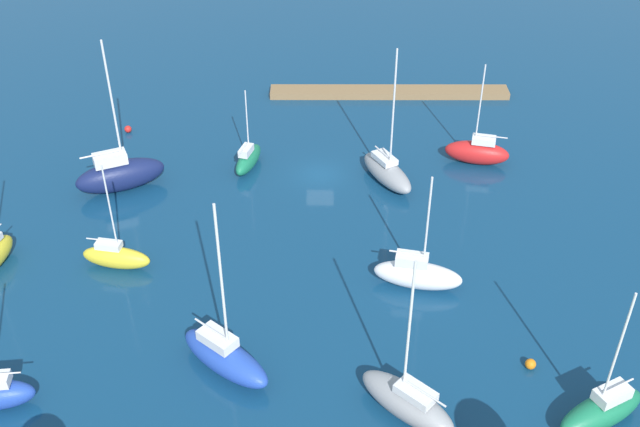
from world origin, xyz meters
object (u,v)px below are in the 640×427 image
object	(u,v)px
sailboat_green_outer_mooring	(248,159)
sailboat_white_lone_north	(417,274)
pier_dock	(389,92)
sailboat_gray_east_end	(407,401)
sailboat_green_near_pier	(602,410)
mooring_buoy_orange	(530,364)
sailboat_red_lone_south	(477,152)
mooring_buoy_red	(128,129)
sailboat_navy_far_north	(120,174)
sailboat_yellow_west_end	(116,256)
sailboat_gray_by_breakwater	(387,171)
sailboat_blue_far_south	(225,356)

from	to	relation	value
sailboat_green_outer_mooring	sailboat_white_lone_north	xyz separation A→B (m)	(-13.63, 16.31, 0.18)
pier_dock	sailboat_green_outer_mooring	distance (m)	20.14
sailboat_gray_east_end	sailboat_green_near_pier	size ratio (longest dim) A/B	1.13
pier_dock	mooring_buoy_orange	xyz separation A→B (m)	(-6.32, 38.99, 0.00)
sailboat_red_lone_south	mooring_buoy_red	xyz separation A→B (m)	(33.21, -5.63, -0.84)
sailboat_white_lone_north	mooring_buoy_orange	xyz separation A→B (m)	(-6.55, 8.08, -0.80)
sailboat_navy_far_north	sailboat_gray_east_end	size ratio (longest dim) A/B	1.16
sailboat_gray_east_end	sailboat_yellow_west_end	size ratio (longest dim) A/B	1.30
pier_dock	sailboat_yellow_west_end	world-z (taller)	sailboat_yellow_west_end
sailboat_white_lone_north	sailboat_red_lone_south	size ratio (longest dim) A/B	0.98
sailboat_yellow_west_end	mooring_buoy_red	world-z (taller)	sailboat_yellow_west_end
sailboat_green_outer_mooring	mooring_buoy_orange	distance (m)	31.66
sailboat_green_outer_mooring	mooring_buoy_orange	bearing A→B (deg)	-123.65
sailboat_white_lone_north	sailboat_gray_east_end	distance (m)	11.96
sailboat_gray_by_breakwater	mooring_buoy_orange	xyz separation A→B (m)	(-7.77, 22.06, -0.74)
sailboat_red_lone_south	sailboat_green_near_pier	world-z (taller)	sailboat_green_near_pier
sailboat_navy_far_north	sailboat_red_lone_south	xyz separation A→B (m)	(-31.65, -4.40, -0.37)
sailboat_red_lone_south	sailboat_gray_east_end	distance (m)	30.42
sailboat_gray_east_end	sailboat_green_outer_mooring	bearing A→B (deg)	-24.78
sailboat_gray_east_end	sailboat_yellow_west_end	bearing A→B (deg)	8.32
sailboat_green_outer_mooring	sailboat_gray_by_breakwater	bearing A→B (deg)	-83.90
sailboat_gray_by_breakwater	sailboat_red_lone_south	distance (m)	9.06
sailboat_green_outer_mooring	sailboat_blue_far_south	distance (m)	24.49
sailboat_green_near_pier	mooring_buoy_red	bearing A→B (deg)	-72.21
sailboat_gray_by_breakwater	sailboat_yellow_west_end	xyz separation A→B (m)	(21.26, 11.80, -0.10)
sailboat_gray_east_end	mooring_buoy_red	distance (m)	42.27
sailboat_red_lone_south	mooring_buoy_orange	distance (m)	25.32
pier_dock	sailboat_green_outer_mooring	bearing A→B (deg)	46.48
sailboat_white_lone_north	sailboat_green_near_pier	size ratio (longest dim) A/B	0.91
sailboat_white_lone_north	mooring_buoy_orange	distance (m)	10.43
sailboat_gray_by_breakwater	sailboat_green_near_pier	xyz separation A→B (m)	(-10.93, 26.42, 0.00)
sailboat_green_outer_mooring	sailboat_blue_far_south	size ratio (longest dim) A/B	0.58
pier_dock	sailboat_gray_by_breakwater	size ratio (longest dim) A/B	1.99
sailboat_blue_far_south	sailboat_gray_east_end	xyz separation A→B (m)	(-11.37, 3.65, -0.04)
sailboat_gray_by_breakwater	sailboat_green_near_pier	bearing A→B (deg)	-6.04
sailboat_gray_by_breakwater	sailboat_green_near_pier	distance (m)	28.59
sailboat_gray_by_breakwater	sailboat_yellow_west_end	distance (m)	24.32
sailboat_white_lone_north	sailboat_green_near_pier	distance (m)	15.78
sailboat_blue_far_south	sailboat_navy_far_north	size ratio (longest dim) A/B	0.96
pier_dock	mooring_buoy_orange	bearing A→B (deg)	99.21
pier_dock	sailboat_white_lone_north	distance (m)	30.92
sailboat_white_lone_north	sailboat_red_lone_south	xyz separation A→B (m)	(-7.24, -17.22, 0.04)
sailboat_gray_by_breakwater	sailboat_blue_far_south	world-z (taller)	sailboat_blue_far_south
mooring_buoy_orange	sailboat_gray_east_end	bearing A→B (deg)	24.12
sailboat_gray_by_breakwater	mooring_buoy_red	xyz separation A→B (m)	(24.76, -8.87, -0.75)
sailboat_green_outer_mooring	sailboat_navy_far_north	distance (m)	11.35
sailboat_gray_by_breakwater	mooring_buoy_red	distance (m)	26.31
mooring_buoy_orange	sailboat_gray_by_breakwater	bearing A→B (deg)	-70.59
sailboat_green_outer_mooring	sailboat_gray_east_end	distance (m)	30.51
sailboat_blue_far_south	sailboat_red_lone_south	bearing A→B (deg)	90.55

